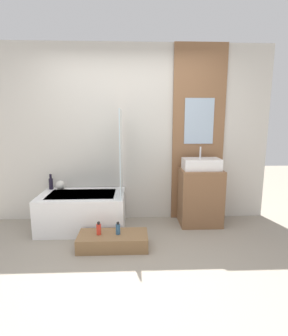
{
  "coord_description": "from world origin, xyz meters",
  "views": [
    {
      "loc": [
        0.05,
        -2.38,
        1.54
      ],
      "look_at": [
        0.18,
        0.7,
        0.96
      ],
      "focal_mm": 28.0,
      "sensor_mm": 36.0,
      "label": 1
    }
  ],
  "objects_px": {
    "vase_round_light": "(61,185)",
    "bottle_soap_secondary": "(118,229)",
    "bathtub": "(83,211)",
    "wooden_step_bench": "(113,241)",
    "bottle_soap_primary": "(99,229)",
    "vase_tall_dark": "(51,183)",
    "sink": "(201,164)"
  },
  "relations": [
    {
      "from": "wooden_step_bench",
      "to": "vase_tall_dark",
      "type": "relative_size",
      "value": 3.68
    },
    {
      "from": "bathtub",
      "to": "vase_round_light",
      "type": "bearing_deg",
      "value": 146.01
    },
    {
      "from": "wooden_step_bench",
      "to": "bottle_soap_primary",
      "type": "height_order",
      "value": "bottle_soap_primary"
    },
    {
      "from": "vase_tall_dark",
      "to": "sink",
      "type": "bearing_deg",
      "value": -4.46
    },
    {
      "from": "vase_round_light",
      "to": "bottle_soap_primary",
      "type": "distance_m",
      "value": 1.11
    },
    {
      "from": "bathtub",
      "to": "vase_tall_dark",
      "type": "relative_size",
      "value": 5.15
    },
    {
      "from": "wooden_step_bench",
      "to": "bottle_soap_secondary",
      "type": "distance_m",
      "value": 0.17
    },
    {
      "from": "vase_round_light",
      "to": "bottle_soap_secondary",
      "type": "bearing_deg",
      "value": -43.12
    },
    {
      "from": "vase_round_light",
      "to": "bottle_soap_secondary",
      "type": "xyz_separation_m",
      "value": [
        0.89,
        -0.83,
        -0.34
      ]
    },
    {
      "from": "sink",
      "to": "bottle_soap_secondary",
      "type": "xyz_separation_m",
      "value": [
        -1.16,
        -0.7,
        -0.66
      ]
    },
    {
      "from": "bathtub",
      "to": "bottle_soap_primary",
      "type": "bearing_deg",
      "value": -63.02
    },
    {
      "from": "vase_round_light",
      "to": "bottle_soap_secondary",
      "type": "height_order",
      "value": "vase_round_light"
    },
    {
      "from": "sink",
      "to": "bottle_soap_secondary",
      "type": "height_order",
      "value": "sink"
    },
    {
      "from": "bathtub",
      "to": "vase_tall_dark",
      "type": "distance_m",
      "value": 0.67
    },
    {
      "from": "bathtub",
      "to": "sink",
      "type": "height_order",
      "value": "sink"
    },
    {
      "from": "bottle_soap_primary",
      "to": "bottle_soap_secondary",
      "type": "distance_m",
      "value": 0.23
    },
    {
      "from": "sink",
      "to": "bottle_soap_primary",
      "type": "relative_size",
      "value": 3.34
    },
    {
      "from": "sink",
      "to": "bottle_soap_primary",
      "type": "distance_m",
      "value": 1.69
    },
    {
      "from": "bottle_soap_primary",
      "to": "bottle_soap_secondary",
      "type": "bearing_deg",
      "value": 0.0
    },
    {
      "from": "vase_tall_dark",
      "to": "vase_round_light",
      "type": "xyz_separation_m",
      "value": [
        0.15,
        -0.04,
        -0.02
      ]
    },
    {
      "from": "vase_tall_dark",
      "to": "wooden_step_bench",
      "type": "bearing_deg",
      "value": -41.76
    },
    {
      "from": "bathtub",
      "to": "wooden_step_bench",
      "type": "bearing_deg",
      "value": -51.6
    },
    {
      "from": "vase_tall_dark",
      "to": "bottle_soap_secondary",
      "type": "height_order",
      "value": "vase_tall_dark"
    },
    {
      "from": "wooden_step_bench",
      "to": "bottle_soap_primary",
      "type": "bearing_deg",
      "value": 180.0
    },
    {
      "from": "vase_tall_dark",
      "to": "bottle_soap_secondary",
      "type": "distance_m",
      "value": 1.4
    },
    {
      "from": "wooden_step_bench",
      "to": "vase_tall_dark",
      "type": "xyz_separation_m",
      "value": [
        -0.97,
        0.87,
        0.51
      ]
    },
    {
      "from": "bathtub",
      "to": "vase_tall_dark",
      "type": "bearing_deg",
      "value": 151.13
    },
    {
      "from": "vase_tall_dark",
      "to": "vase_round_light",
      "type": "distance_m",
      "value": 0.16
    },
    {
      "from": "vase_round_light",
      "to": "bottle_soap_primary",
      "type": "bearing_deg",
      "value": -51.67
    },
    {
      "from": "bottle_soap_secondary",
      "to": "vase_round_light",
      "type": "bearing_deg",
      "value": 136.88
    },
    {
      "from": "wooden_step_bench",
      "to": "vase_tall_dark",
      "type": "distance_m",
      "value": 1.4
    },
    {
      "from": "wooden_step_bench",
      "to": "bottle_soap_secondary",
      "type": "height_order",
      "value": "bottle_soap_secondary"
    }
  ]
}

